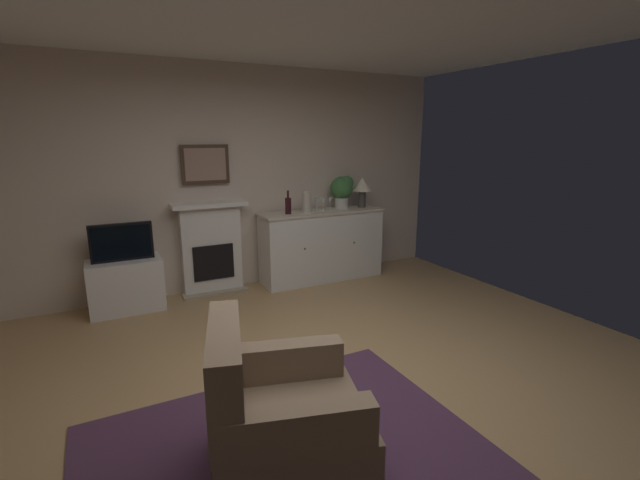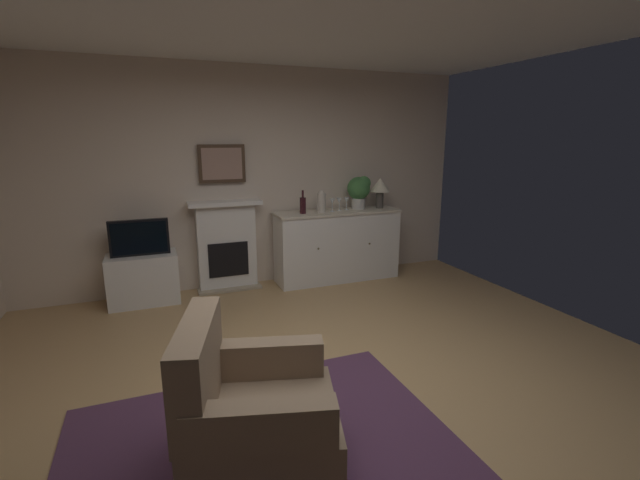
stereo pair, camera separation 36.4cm
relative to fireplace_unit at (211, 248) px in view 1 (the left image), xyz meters
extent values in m
cube|color=tan|center=(0.39, -2.62, -0.60)|extent=(5.66, 5.57, 0.10)
cube|color=beige|center=(0.39, 0.13, 0.79)|extent=(5.66, 0.06, 2.69)
cube|color=#4C2D47|center=(-0.32, -3.04, -0.54)|extent=(2.32, 1.77, 0.02)
cube|color=white|center=(0.00, 0.01, -0.02)|extent=(0.70, 0.18, 1.05)
cube|color=tan|center=(0.00, -0.09, -0.53)|extent=(0.77, 0.20, 0.03)
cube|color=black|center=(0.00, -0.09, -0.16)|extent=(0.48, 0.02, 0.42)
cube|color=white|center=(0.00, -0.02, 0.53)|extent=(0.87, 0.27, 0.05)
cube|color=#473323|center=(0.00, 0.05, 0.99)|extent=(0.55, 0.03, 0.45)
cube|color=#9E7A6B|center=(0.00, 0.03, 0.99)|extent=(0.47, 0.01, 0.37)
cube|color=white|center=(1.41, -0.18, -0.10)|extent=(1.61, 0.45, 0.89)
cube|color=beige|center=(1.41, -0.18, 0.36)|extent=(1.64, 0.48, 0.03)
sphere|color=brown|center=(1.05, -0.41, -0.04)|extent=(0.02, 0.02, 0.02)
sphere|color=brown|center=(1.76, -0.41, -0.04)|extent=(0.02, 0.02, 0.02)
cylinder|color=#4C4742|center=(2.02, -0.18, 0.48)|extent=(0.10, 0.10, 0.22)
cone|color=#EFE5C6|center=(2.02, -0.18, 0.68)|extent=(0.26, 0.26, 0.18)
cylinder|color=#331419|center=(0.92, -0.21, 0.47)|extent=(0.08, 0.08, 0.20)
cylinder|color=#331419|center=(0.92, -0.21, 0.62)|extent=(0.03, 0.03, 0.09)
cylinder|color=silver|center=(1.32, -0.19, 0.37)|extent=(0.06, 0.06, 0.00)
cylinder|color=silver|center=(1.32, -0.19, 0.42)|extent=(0.01, 0.01, 0.09)
cone|color=silver|center=(1.32, -0.19, 0.50)|extent=(0.07, 0.07, 0.07)
cylinder|color=silver|center=(1.43, -0.17, 0.37)|extent=(0.06, 0.06, 0.00)
cylinder|color=silver|center=(1.43, -0.17, 0.42)|extent=(0.01, 0.01, 0.09)
cone|color=silver|center=(1.43, -0.17, 0.50)|extent=(0.07, 0.07, 0.07)
cylinder|color=silver|center=(1.54, -0.15, 0.37)|extent=(0.06, 0.06, 0.00)
cylinder|color=silver|center=(1.54, -0.15, 0.42)|extent=(0.01, 0.01, 0.09)
cone|color=silver|center=(1.54, -0.15, 0.50)|extent=(0.07, 0.07, 0.07)
cylinder|color=beige|center=(1.16, -0.23, 0.49)|extent=(0.11, 0.11, 0.24)
sphere|color=beige|center=(1.16, -0.23, 0.61)|extent=(0.08, 0.08, 0.08)
cube|color=white|center=(-0.97, -0.16, -0.26)|extent=(0.75, 0.42, 0.57)
cube|color=black|center=(-0.97, -0.18, 0.22)|extent=(0.62, 0.06, 0.40)
cube|color=black|center=(-0.97, -0.22, 0.22)|extent=(0.57, 0.01, 0.35)
cylinder|color=beige|center=(1.73, -0.13, 0.44)|extent=(0.18, 0.18, 0.14)
sphere|color=#3D753D|center=(1.73, -0.13, 0.64)|extent=(0.30, 0.30, 0.30)
sphere|color=#3D753D|center=(1.79, -0.16, 0.71)|extent=(0.18, 0.18, 0.18)
cube|color=#8C7259|center=(-0.35, -3.18, -0.29)|extent=(0.97, 0.95, 0.32)
cube|color=#8C7259|center=(-0.67, -3.09, 0.12)|extent=(0.36, 0.78, 0.50)
cube|color=#8C7259|center=(-0.43, -3.49, -0.02)|extent=(0.73, 0.33, 0.22)
cube|color=#8C7259|center=(-0.26, -2.87, -0.02)|extent=(0.73, 0.33, 0.22)
cylinder|color=#473323|center=(0.07, -2.96, -0.50)|extent=(0.05, 0.05, 0.10)
cylinder|color=#473323|center=(-0.59, -2.78, -0.50)|extent=(0.05, 0.05, 0.10)
camera|label=1|loc=(-1.15, -5.08, 1.29)|focal=24.36mm
camera|label=2|loc=(-0.82, -5.23, 1.29)|focal=24.36mm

